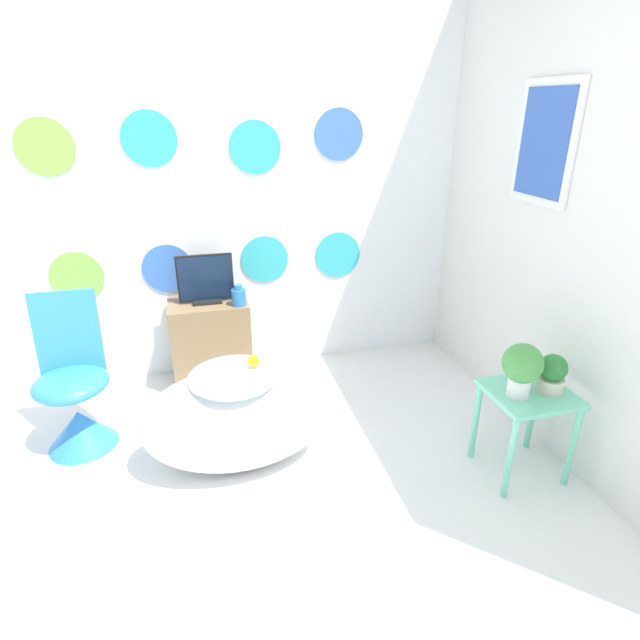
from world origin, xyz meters
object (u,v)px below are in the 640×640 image
(potted_plant_left, at_px, (522,367))
(bathtub, at_px, (236,418))
(vase, at_px, (239,296))
(potted_plant_right, at_px, (552,373))
(chair, at_px, (76,403))
(tv, at_px, (206,281))

(potted_plant_left, bearing_deg, bathtub, 160.72)
(vase, distance_m, potted_plant_right, 1.81)
(vase, xyz_separation_m, potted_plant_left, (1.17, -1.21, -0.01))
(chair, height_order, potted_plant_left, chair)
(bathtub, bearing_deg, potted_plant_right, -16.98)
(tv, height_order, potted_plant_right, tv)
(bathtub, relative_size, potted_plant_right, 4.98)
(vase, height_order, potted_plant_right, vase)
(chair, height_order, tv, tv)
(bathtub, height_order, chair, chair)
(bathtub, height_order, potted_plant_right, potted_plant_right)
(vase, relative_size, potted_plant_left, 0.50)
(chair, relative_size, potted_plant_right, 4.42)
(chair, bearing_deg, tv, 34.23)
(bathtub, bearing_deg, vase, 81.26)
(chair, distance_m, vase, 1.08)
(bathtub, relative_size, potted_plant_left, 3.55)
(potted_plant_left, xyz_separation_m, potted_plant_right, (0.18, 0.00, -0.06))
(potted_plant_left, bearing_deg, tv, 135.97)
(tv, xyz_separation_m, potted_plant_left, (1.36, -1.31, -0.09))
(tv, xyz_separation_m, potted_plant_right, (1.53, -1.31, -0.15))
(chair, distance_m, tv, 1.01)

